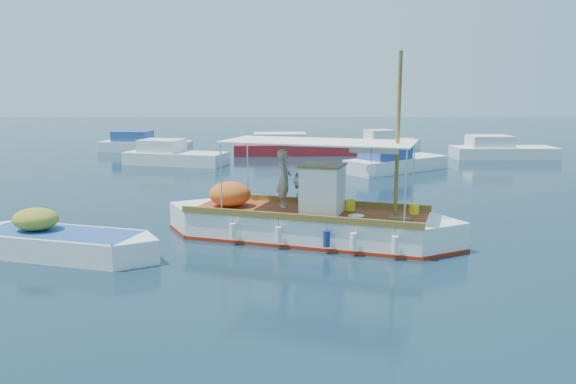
{
  "coord_description": "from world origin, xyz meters",
  "views": [
    {
      "loc": [
        -0.45,
        -17.7,
        4.89
      ],
      "look_at": [
        -0.7,
        0.0,
        1.6
      ],
      "focal_mm": 35.0,
      "sensor_mm": 36.0,
      "label": 1
    }
  ],
  "objects": [
    {
      "name": "bg_boat_far_w",
      "position": [
        -12.4,
        25.88,
        0.49
      ],
      "size": [
        7.19,
        3.18,
        1.8
      ],
      "rotation": [
        0.0,
        0.0,
        -0.13
      ],
      "color": "silver",
      "rests_on": "ground"
    },
    {
      "name": "bg_boat_ne",
      "position": [
        5.41,
        15.47,
        0.49
      ],
      "size": [
        6.69,
        5.79,
        1.8
      ],
      "rotation": [
        0.0,
        0.0,
        0.64
      ],
      "color": "silver",
      "rests_on": "ground"
    },
    {
      "name": "fishing_caique",
      "position": [
        -0.13,
        0.21,
        0.55
      ],
      "size": [
        9.69,
        4.83,
        6.19
      ],
      "rotation": [
        0.0,
        0.0,
        -0.3
      ],
      "color": "white",
      "rests_on": "ground"
    },
    {
      "name": "bg_boat_e",
      "position": [
        14.05,
        22.05,
        0.49
      ],
      "size": [
        7.15,
        2.76,
        1.8
      ],
      "rotation": [
        0.0,
        0.0,
        0.02
      ],
      "color": "silver",
      "rests_on": "ground"
    },
    {
      "name": "bg_boat_nw",
      "position": [
        -8.44,
        18.44,
        0.49
      ],
      "size": [
        6.94,
        4.03,
        1.8
      ],
      "rotation": [
        0.0,
        0.0,
        -0.27
      ],
      "color": "silver",
      "rests_on": "ground"
    },
    {
      "name": "bg_boat_n",
      "position": [
        -0.53,
        24.13,
        0.49
      ],
      "size": [
        9.73,
        3.37,
        1.8
      ],
      "rotation": [
        0.0,
        0.0,
        0.06
      ],
      "color": "#A61B1D",
      "rests_on": "ground"
    },
    {
      "name": "ground",
      "position": [
        0.0,
        0.0,
        0.0
      ],
      "size": [
        160.0,
        160.0,
        0.0
      ],
      "primitive_type": "plane",
      "color": "black",
      "rests_on": "ground"
    },
    {
      "name": "dinghy",
      "position": [
        -7.47,
        -1.76,
        0.33
      ],
      "size": [
        6.3,
        3.01,
        1.59
      ],
      "rotation": [
        0.0,
        0.0,
        -0.27
      ],
      "color": "white",
      "rests_on": "ground"
    },
    {
      "name": "bg_boat_far_n",
      "position": [
        6.78,
        27.58,
        0.49
      ],
      "size": [
        5.37,
        3.61,
        1.8
      ],
      "rotation": [
        0.0,
        0.0,
        0.35
      ],
      "color": "silver",
      "rests_on": "ground"
    }
  ]
}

